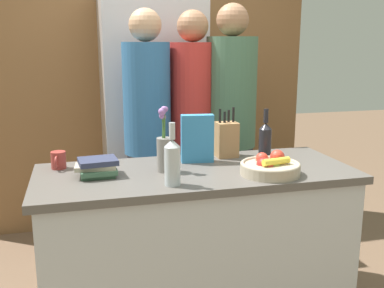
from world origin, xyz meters
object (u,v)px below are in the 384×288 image
at_px(coffee_mug, 58,160).
at_px(person_in_blue, 193,126).
at_px(knife_block, 227,139).
at_px(bottle_vinegar, 172,161).
at_px(person_at_sink, 147,129).
at_px(flower_vase, 164,149).
at_px(refrigerator, 153,121).
at_px(bottle_oil, 265,141).
at_px(book_stack, 97,167).
at_px(fruit_bowl, 270,167).
at_px(person_in_red_tee, 231,123).
at_px(cereal_box, 197,139).

height_order(coffee_mug, person_in_blue, person_in_blue).
distance_m(knife_block, coffee_mug, 0.93).
bearing_deg(bottle_vinegar, person_at_sink, 87.94).
height_order(flower_vase, person_in_blue, person_in_blue).
height_order(refrigerator, flower_vase, refrigerator).
bearing_deg(coffee_mug, bottle_oil, -6.66).
bearing_deg(refrigerator, person_in_blue, -72.71).
distance_m(book_stack, bottle_oil, 0.92).
bearing_deg(book_stack, refrigerator, 69.24).
height_order(fruit_bowl, person_in_blue, person_in_blue).
height_order(flower_vase, bottle_oil, flower_vase).
relative_size(flower_vase, person_in_red_tee, 0.18).
distance_m(flower_vase, person_in_red_tee, 0.91).
relative_size(coffee_mug, bottle_oil, 0.39).
bearing_deg(fruit_bowl, book_stack, 167.91).
bearing_deg(fruit_bowl, refrigerator, 102.54).
bearing_deg(refrigerator, book_stack, -110.76).
bearing_deg(bottle_oil, knife_block, 138.68).
distance_m(cereal_box, bottle_vinegar, 0.43).
distance_m(flower_vase, person_at_sink, 0.71).
bearing_deg(fruit_bowl, coffee_mug, 160.25).
bearing_deg(book_stack, knife_block, 15.93).
xyz_separation_m(knife_block, book_stack, (-0.74, -0.21, -0.06)).
bearing_deg(flower_vase, bottle_vinegar, -91.87).
xyz_separation_m(flower_vase, book_stack, (-0.34, -0.00, -0.07)).
height_order(person_at_sink, person_in_blue, person_at_sink).
bearing_deg(fruit_bowl, bottle_vinegar, -174.25).
xyz_separation_m(cereal_box, coffee_mug, (-0.74, 0.05, -0.09)).
distance_m(fruit_bowl, coffee_mug, 1.09).
bearing_deg(person_at_sink, person_in_blue, -4.49).
relative_size(knife_block, bottle_vinegar, 0.97).
xyz_separation_m(book_stack, person_in_blue, (0.68, 0.76, 0.04)).
xyz_separation_m(flower_vase, bottle_vinegar, (-0.01, -0.23, -0.00)).
distance_m(person_in_blue, person_in_red_tee, 0.26).
xyz_separation_m(bottle_oil, person_in_red_tee, (0.02, 0.63, -0.01)).
distance_m(knife_block, cereal_box, 0.21).
xyz_separation_m(cereal_box, bottle_vinegar, (-0.22, -0.37, -0.02)).
bearing_deg(coffee_mug, bottle_vinegar, -39.06).
bearing_deg(person_at_sink, knife_block, -65.05).
bearing_deg(cereal_box, refrigerator, 92.12).
distance_m(fruit_bowl, bottle_oil, 0.26).
height_order(coffee_mug, person_in_red_tee, person_in_red_tee).
xyz_separation_m(cereal_box, person_in_red_tee, (0.39, 0.55, -0.03)).
bearing_deg(flower_vase, coffee_mug, 160.41).
bearing_deg(bottle_vinegar, person_in_blue, 70.30).
distance_m(refrigerator, person_at_sink, 0.63).
xyz_separation_m(flower_vase, person_in_blue, (0.35, 0.75, -0.03)).
height_order(refrigerator, bottle_oil, refrigerator).
height_order(refrigerator, book_stack, refrigerator).
height_order(bottle_oil, person_in_blue, person_in_blue).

